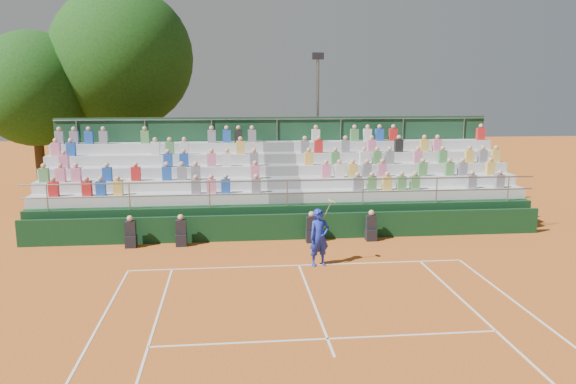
{
  "coord_description": "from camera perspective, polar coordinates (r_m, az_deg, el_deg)",
  "views": [
    {
      "loc": [
        -2.17,
        -17.54,
        5.8
      ],
      "look_at": [
        0.0,
        3.5,
        1.8
      ],
      "focal_mm": 35.0,
      "sensor_mm": 36.0,
      "label": 1
    }
  ],
  "objects": [
    {
      "name": "grandstand",
      "position": [
        24.53,
        -0.71,
        -0.38
      ],
      "size": [
        20.0,
        5.2,
        4.4
      ],
      "color": "black",
      "rests_on": "ground"
    },
    {
      "name": "courtside_wall",
      "position": [
        21.51,
        0.08,
        -3.55
      ],
      "size": [
        20.0,
        0.15,
        1.0
      ],
      "primitive_type": "cube",
      "color": "black",
      "rests_on": "ground"
    },
    {
      "name": "tennis_player",
      "position": [
        18.37,
        3.2,
        -4.62
      ],
      "size": [
        0.93,
        0.63,
        2.22
      ],
      "color": "#1729AE",
      "rests_on": "ground"
    },
    {
      "name": "ground",
      "position": [
        18.6,
        1.12,
        -7.46
      ],
      "size": [
        90.0,
        90.0,
        0.0
      ],
      "primitive_type": "plane",
      "color": "#C46120",
      "rests_on": "ground"
    },
    {
      "name": "tree_west",
      "position": [
        32.55,
        -24.37,
        9.51
      ],
      "size": [
        5.98,
        5.98,
        8.65
      ],
      "color": "#332412",
      "rests_on": "ground"
    },
    {
      "name": "floodlight_mast",
      "position": [
        30.16,
        3.01,
        8.08
      ],
      "size": [
        0.6,
        0.25,
        7.52
      ],
      "color": "gray",
      "rests_on": "ground"
    },
    {
      "name": "tree_east",
      "position": [
        32.49,
        -16.51,
        12.9
      ],
      "size": [
        7.64,
        7.64,
        11.12
      ],
      "color": "#332412",
      "rests_on": "ground"
    },
    {
      "name": "line_officials",
      "position": [
        20.99,
        -3.86,
        -4.01
      ],
      "size": [
        9.35,
        0.4,
        1.19
      ],
      "color": "black",
      "rests_on": "ground"
    }
  ]
}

